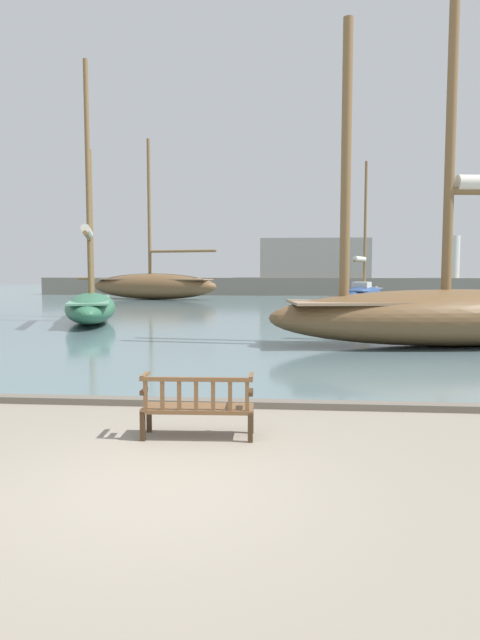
# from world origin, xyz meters

# --- Properties ---
(ground_plane) EXTENTS (160.00, 160.00, 0.00)m
(ground_plane) POSITION_xyz_m (0.00, 0.00, 0.00)
(ground_plane) COLOR gray
(harbor_water) EXTENTS (100.00, 80.00, 0.08)m
(harbor_water) POSITION_xyz_m (0.00, 44.00, 0.04)
(harbor_water) COLOR slate
(harbor_water) RESTS_ON ground
(quay_edge_kerb) EXTENTS (40.00, 0.30, 0.12)m
(quay_edge_kerb) POSITION_xyz_m (0.00, 3.85, 0.06)
(quay_edge_kerb) COLOR #675F54
(quay_edge_kerb) RESTS_ON ground
(park_bench) EXTENTS (1.62, 0.59, 0.92)m
(park_bench) POSITION_xyz_m (0.18, 1.94, 0.47)
(park_bench) COLOR #3D2A19
(park_bench) RESTS_ON ground
(sailboat_outer_port) EXTENTS (4.71, 8.96, 11.49)m
(sailboat_outer_port) POSITION_xyz_m (-7.39, 18.74, 0.96)
(sailboat_outer_port) COLOR #2D6647
(sailboat_outer_port) RESTS_ON harbor_water
(sailboat_nearest_starboard) EXTENTS (12.32, 5.16, 12.48)m
(sailboat_nearest_starboard) POSITION_xyz_m (-9.30, 38.40, 1.20)
(sailboat_nearest_starboard) COLOR brown
(sailboat_nearest_starboard) RESTS_ON harbor_water
(sailboat_far_starboard) EXTENTS (4.64, 8.98, 10.30)m
(sailboat_far_starboard) POSITION_xyz_m (6.97, 37.08, 0.83)
(sailboat_far_starboard) COLOR navy
(sailboat_far_starboard) RESTS_ON harbor_water
(sailboat_mid_starboard) EXTENTS (11.85, 4.65, 13.62)m
(sailboat_mid_starboard) POSITION_xyz_m (6.61, 12.01, 1.29)
(sailboat_mid_starboard) COLOR brown
(sailboat_mid_starboard) RESTS_ON harbor_water
(far_breakwater) EXTENTS (43.40, 2.40, 5.45)m
(far_breakwater) POSITION_xyz_m (1.32, 46.78, 1.64)
(far_breakwater) COLOR slate
(far_breakwater) RESTS_ON ground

